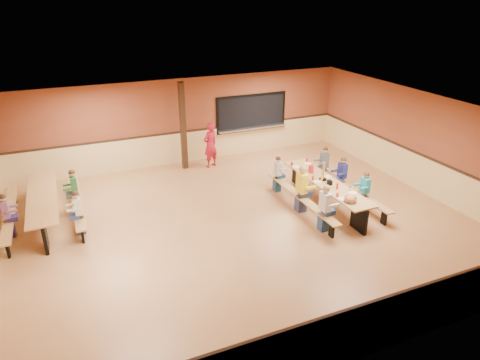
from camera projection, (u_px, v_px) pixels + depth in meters
name	position (u px, v px, depth m)	size (l,w,h in m)	color
ground	(239.00, 224.00, 11.42)	(12.00, 12.00, 0.00)	#A3693E
room_envelope	(239.00, 201.00, 11.14)	(12.04, 10.04, 3.02)	brown
kitchen_pass_through	(251.00, 114.00, 15.92)	(2.78, 0.28, 1.38)	black
structural_post	(183.00, 127.00, 14.44)	(0.18, 0.18, 3.00)	black
cafeteria_table_main	(326.00, 189.00, 12.21)	(1.91, 3.70, 0.74)	#B07E45
cafeteria_table_second	(43.00, 203.00, 11.40)	(1.91, 3.70, 0.74)	#B07E45
seated_child_white_left	(325.00, 208.00, 10.88)	(0.39, 0.32, 1.26)	silver
seated_adult_yellow	(302.00, 189.00, 11.83)	(0.44, 0.36, 1.35)	yellow
seated_child_grey_left	(278.00, 174.00, 13.07)	(0.33, 0.27, 1.13)	#BBBBBB
seated_child_teal_right	(364.00, 191.00, 11.92)	(0.34, 0.28, 1.15)	teal
seated_child_navy_right	(342.00, 177.00, 12.81)	(0.37, 0.30, 1.20)	navy
seated_child_char_right	(324.00, 165.00, 13.62)	(0.37, 0.30, 1.21)	#4E5458
seated_child_purple_sec	(7.00, 216.00, 10.61)	(0.35, 0.28, 1.16)	#845176
seated_child_green_sec	(75.00, 191.00, 11.88)	(0.38, 0.31, 1.23)	#2D6E35
seated_child_tan_sec	(79.00, 213.00, 10.77)	(0.35, 0.28, 1.16)	beige
standing_woman	(210.00, 145.00, 14.83)	(0.58, 0.38, 1.60)	#AC1327
punch_pitcher	(311.00, 169.00, 12.70)	(0.16, 0.16, 0.22)	red
chip_bowl	(350.00, 199.00, 10.94)	(0.32, 0.32, 0.15)	orange
napkin_dispenser	(330.00, 183.00, 11.92)	(0.10, 0.14, 0.13)	black
condiment_mustard	(322.00, 179.00, 12.13)	(0.06, 0.06, 0.17)	yellow
condiment_ketchup	(337.00, 186.00, 11.65)	(0.06, 0.06, 0.17)	#B2140F
table_paddle	(323.00, 176.00, 12.18)	(0.16, 0.16, 0.56)	black
place_settings	(327.00, 180.00, 12.10)	(0.65, 3.30, 0.11)	beige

